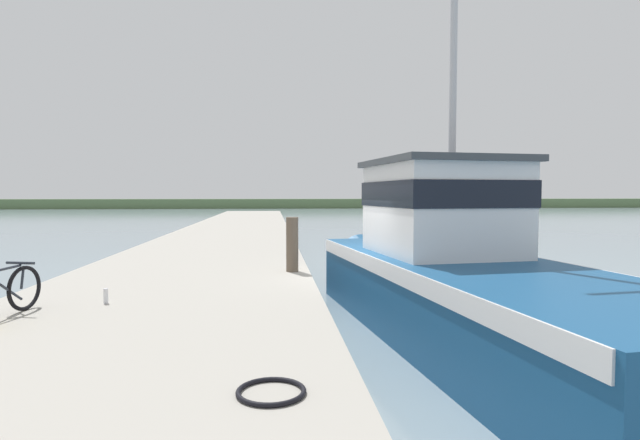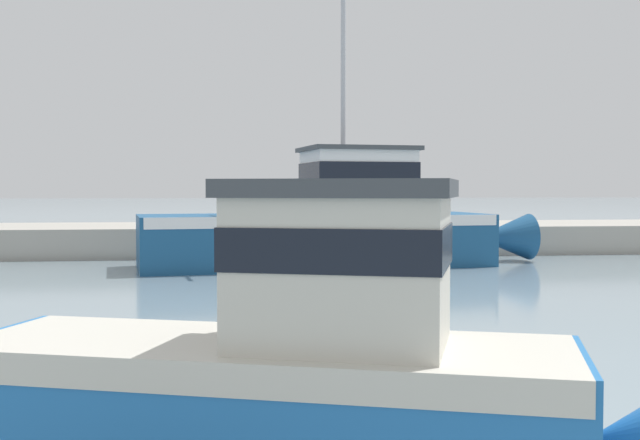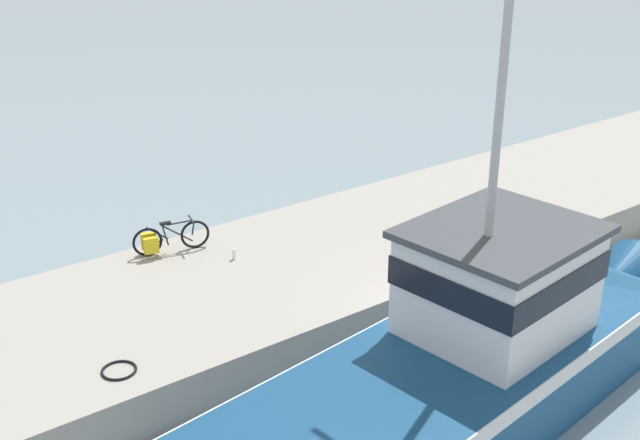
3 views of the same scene
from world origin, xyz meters
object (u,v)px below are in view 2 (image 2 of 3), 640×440
boat_blue_far (308,379)px  mooring_post (381,208)px  bicycle_touring (251,213)px  water_bottle_by_bike (282,220)px  fishing_boat_main (335,223)px

boat_blue_far → mooring_post: (-19.52, 4.61, 0.70)m
bicycle_touring → water_bottle_by_bike: size_ratio=7.22×
mooring_post → fishing_boat_main: bearing=-33.2°
water_bottle_by_bike → fishing_boat_main: bearing=9.3°
boat_blue_far → water_bottle_by_bike: 22.59m
fishing_boat_main → water_bottle_by_bike: fishing_boat_main is taller
boat_blue_far → water_bottle_by_bike: bearing=-164.5°
fishing_boat_main → bicycle_touring: size_ratio=6.88×
fishing_boat_main → boat_blue_far: bearing=-16.3°
fishing_boat_main → mooring_post: size_ratio=9.69×
bicycle_touring → mooring_post: 5.78m
boat_blue_far → bicycle_touring: size_ratio=3.10×
boat_blue_far → bicycle_touring: bearing=-161.8°
boat_blue_far → bicycle_touring: (-23.71, 0.64, 0.43)m
fishing_boat_main → boat_blue_far: fishing_boat_main is taller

